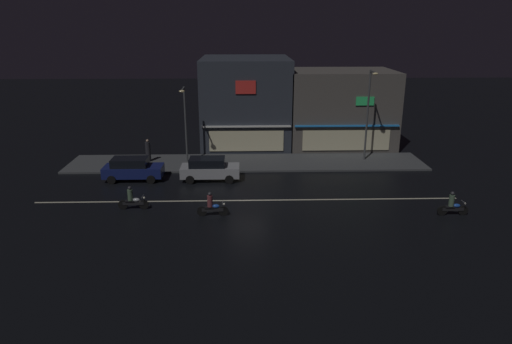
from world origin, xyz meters
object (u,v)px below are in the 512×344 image
parked_car_near_kerb (209,169)px  motorcycle_lead (132,200)px  streetlamp_west (185,118)px  parked_car_trailing (133,169)px  motorcycle_opposite_lane (453,205)px  traffic_cone (227,172)px  motorcycle_following (212,206)px  pedestrian_on_sidewalk (148,151)px  streetlamp_mid (369,108)px

parked_car_near_kerb → motorcycle_lead: parked_car_near_kerb is taller
streetlamp_west → parked_car_trailing: streetlamp_west is taller
parked_car_near_kerb → motorcycle_opposite_lane: parked_car_near_kerb is taller
motorcycle_lead → traffic_cone: size_ratio=3.45×
parked_car_trailing → motorcycle_lead: 5.86m
motorcycle_lead → motorcycle_following: 5.15m
streetlamp_west → traffic_cone: (3.37, -3.28, -3.56)m
pedestrian_on_sidewalk → streetlamp_west: bearing=43.4°
motorcycle_following → motorcycle_opposite_lane: bearing=176.7°
parked_car_near_kerb → streetlamp_west: bearing=-62.9°
traffic_cone → motorcycle_opposite_lane: bearing=-30.0°
streetlamp_west → pedestrian_on_sidewalk: streetlamp_west is taller
parked_car_near_kerb → traffic_cone: bearing=-143.4°
motorcycle_lead → traffic_cone: motorcycle_lead is taller
motorcycle_following → pedestrian_on_sidewalk: bearing=-64.2°
pedestrian_on_sidewalk → motorcycle_lead: pedestrian_on_sidewalk is taller
streetlamp_mid → motorcycle_opposite_lane: bearing=-78.2°
motorcycle_opposite_lane → traffic_cone: motorcycle_opposite_lane is taller
streetlamp_mid → motorcycle_following: (-12.11, -11.06, -3.87)m
streetlamp_mid → traffic_cone: size_ratio=13.50×
parked_car_near_kerb → motorcycle_opposite_lane: bearing=154.9°
parked_car_trailing → motorcycle_following: parked_car_trailing is taller
motorcycle_following → motorcycle_opposite_lane: size_ratio=1.00×
streetlamp_west → motorcycle_following: 11.72m
traffic_cone → streetlamp_west: bearing=135.8°
parked_car_trailing → motorcycle_opposite_lane: bearing=160.8°
streetlamp_mid → pedestrian_on_sidewalk: (-18.06, 0.21, -3.50)m
streetlamp_mid → parked_car_trailing: bearing=-167.3°
pedestrian_on_sidewalk → parked_car_trailing: size_ratio=0.43×
parked_car_near_kerb → motorcycle_following: bearing=94.9°
parked_car_trailing → motorcycle_lead: parked_car_trailing is taller
motorcycle_following → traffic_cone: 7.70m
streetlamp_mid → traffic_cone: 12.68m
parked_car_trailing → pedestrian_on_sidewalk: bearing=-94.0°
motorcycle_lead → motorcycle_following: (5.01, -1.19, 0.00)m
parked_car_near_kerb → motorcycle_lead: size_ratio=2.26×
pedestrian_on_sidewalk → parked_car_near_kerb: bearing=9.1°
streetlamp_west → parked_car_near_kerb: streetlamp_west is taller
traffic_cone → motorcycle_lead: bearing=-131.1°
motorcycle_opposite_lane → motorcycle_lead: bearing=-10.4°
streetlamp_west → streetlamp_mid: 14.86m
pedestrian_on_sidewalk → motorcycle_opposite_lane: pedestrian_on_sidewalk is taller
streetlamp_west → motorcycle_following: size_ratio=3.24×
streetlamp_west → pedestrian_on_sidewalk: size_ratio=3.31×
parked_car_near_kerb → traffic_cone: (1.23, 0.91, -0.59)m
traffic_cone → parked_car_near_kerb: bearing=-143.4°
streetlamp_mid → pedestrian_on_sidewalk: 18.40m
parked_car_near_kerb → motorcycle_opposite_lane: size_ratio=2.26×
streetlamp_mid → motorcycle_following: size_ratio=3.91×
motorcycle_lead → motorcycle_following: bearing=167.6°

